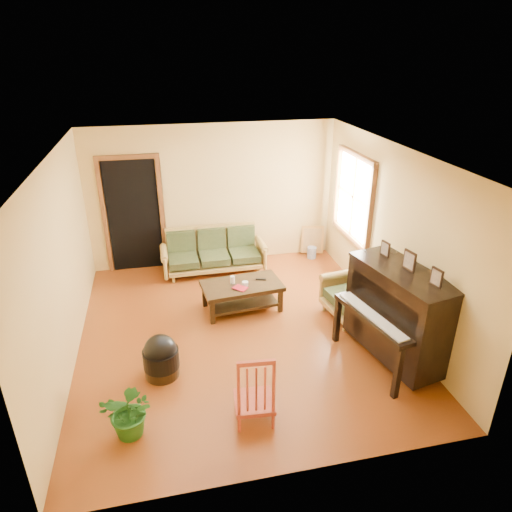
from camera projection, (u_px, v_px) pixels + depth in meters
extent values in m
plane|color=#5E270C|center=(240.00, 331.00, 6.68)|extent=(5.00, 5.00, 0.00)
cube|color=black|center=(134.00, 216.00, 8.16)|extent=(1.08, 0.16, 2.05)
cube|color=white|center=(354.00, 197.00, 7.63)|extent=(0.12, 1.36, 1.46)
cube|color=olive|center=(214.00, 252.00, 8.29)|extent=(1.86, 0.80, 0.79)
cube|color=black|center=(242.00, 296.00, 7.17)|extent=(1.28, 0.79, 0.44)
cube|color=olive|center=(353.00, 292.00, 6.86)|extent=(0.96, 1.00, 0.88)
cube|color=black|center=(398.00, 316.00, 5.87)|extent=(1.15, 1.62, 1.30)
cylinder|color=black|center=(161.00, 361.00, 5.71)|extent=(0.46, 0.46, 0.43)
cube|color=maroon|center=(254.00, 385.00, 4.95)|extent=(0.47, 0.51, 0.92)
cube|color=gold|center=(312.00, 239.00, 9.06)|extent=(0.46, 0.21, 0.59)
cylinder|color=#3654A4|center=(312.00, 253.00, 8.93)|extent=(0.22, 0.22, 0.22)
imported|color=#1F5718|center=(131.00, 412.00, 4.79)|extent=(0.71, 0.68, 0.63)
imported|color=maroon|center=(237.00, 290.00, 6.87)|extent=(0.26, 0.26, 0.02)
cylinder|color=silver|center=(232.00, 280.00, 7.06)|extent=(0.08, 0.08, 0.12)
cylinder|color=silver|center=(245.00, 284.00, 7.01)|extent=(0.13, 0.13, 0.06)
cube|color=black|center=(261.00, 279.00, 7.20)|extent=(0.17, 0.09, 0.02)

